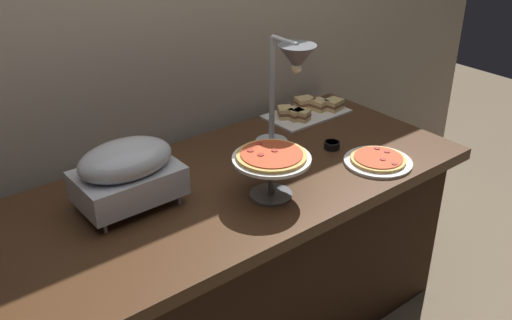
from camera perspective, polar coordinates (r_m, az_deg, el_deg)
The scene contains 8 objects.
back_wall at distance 2.43m, azimuth -9.63°, elevation 11.73°, with size 4.40×0.04×2.40m, color tan.
buffet_table at distance 2.42m, azimuth -2.05°, elevation -9.71°, with size 1.90×0.84×0.76m.
chafing_dish at distance 2.03m, azimuth -12.68°, elevation -1.08°, with size 0.36×0.24×0.25m.
heat_lamp at distance 2.27m, azimuth 3.59°, elevation 9.04°, with size 0.15×0.29×0.48m.
pizza_plate_front at distance 2.37m, azimuth 12.01°, elevation -0.05°, with size 0.28×0.28×0.03m.
pizza_plate_center at distance 2.04m, azimuth 1.55°, elevation -0.12°, with size 0.28×0.28×0.18m.
sandwich_platter at distance 2.78m, azimuth 5.14°, elevation 4.92°, with size 0.40×0.23×0.06m.
sauce_cup_near at distance 2.46m, azimuth 7.54°, elevation 1.52°, with size 0.07×0.07×0.03m.
Camera 1 is at (-1.14, -1.55, 1.86)m, focal length 40.34 mm.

